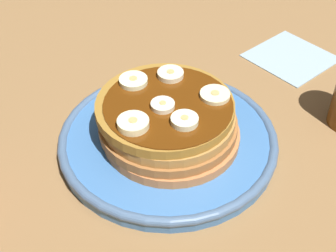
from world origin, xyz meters
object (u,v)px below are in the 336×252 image
object	(u,v)px
plate	(168,139)
banana_slice_3	(134,124)
pancake_stack	(167,121)
banana_slice_4	(132,82)
banana_slice_0	(160,104)
banana_slice_2	(215,95)
banana_slice_5	(185,121)
napkin	(293,58)
banana_slice_1	(170,75)

from	to	relation	value
plate	banana_slice_3	xyz separation A→B (cm)	(5.35, 0.08, 5.88)
pancake_stack	banana_slice_4	bearing A→B (deg)	-88.75
banana_slice_0	banana_slice_2	size ratio (longest dim) A/B	0.78
banana_slice_0	banana_slice_5	distance (cm)	4.05
banana_slice_2	banana_slice_3	distance (cm)	10.45
banana_slice_0	banana_slice_2	distance (cm)	6.53
banana_slice_2	napkin	xyz separation A→B (cm)	(-22.15, -2.62, -6.62)
banana_slice_3	banana_slice_1	bearing A→B (deg)	-159.27
plate	banana_slice_2	xyz separation A→B (cm)	(-4.69, 2.96, 5.71)
pancake_stack	banana_slice_2	bearing A→B (deg)	148.63
pancake_stack	banana_slice_5	bearing A→B (deg)	74.83
pancake_stack	banana_slice_0	size ratio (longest dim) A/B	6.31
banana_slice_1	banana_slice_4	world-z (taller)	same
banana_slice_1	banana_slice_4	bearing A→B (deg)	-27.74
banana_slice_1	banana_slice_5	size ratio (longest dim) A/B	1.06
pancake_stack	banana_slice_5	world-z (taller)	banana_slice_5
banana_slice_1	banana_slice_2	xyz separation A→B (cm)	(-0.67, 6.43, -0.08)
pancake_stack	napkin	distance (cm)	27.29
plate	banana_slice_5	size ratio (longest dim) A/B	8.69
pancake_stack	banana_slice_0	bearing A→B (deg)	-34.71
banana_slice_0	banana_slice_4	size ratio (longest dim) A/B	0.80
plate	pancake_stack	size ratio (longest dim) A/B	1.53
banana_slice_5	napkin	size ratio (longest dim) A/B	0.28
plate	banana_slice_4	xyz separation A→B (cm)	(0.29, -5.73, 5.76)
banana_slice_0	banana_slice_1	size ratio (longest dim) A/B	0.85
banana_slice_5	banana_slice_4	bearing A→B (deg)	-95.17
banana_slice_2	napkin	world-z (taller)	banana_slice_2
pancake_stack	banana_slice_2	world-z (taller)	banana_slice_2
banana_slice_1	banana_slice_3	xyz separation A→B (cm)	(9.38, 3.55, 0.09)
banana_slice_2	napkin	bearing A→B (deg)	-173.24
plate	banana_slice_3	world-z (taller)	banana_slice_3
banana_slice_2	napkin	size ratio (longest dim) A/B	0.32
banana_slice_2	banana_slice_4	world-z (taller)	banana_slice_4
napkin	banana_slice_1	bearing A→B (deg)	-9.47
banana_slice_0	banana_slice_2	xyz separation A→B (cm)	(-5.55, 3.44, -0.04)
banana_slice_3	plate	bearing A→B (deg)	-179.15
banana_slice_0	banana_slice_4	world-z (taller)	same
banana_slice_4	plate	bearing A→B (deg)	92.87
banana_slice_3	banana_slice_4	xyz separation A→B (cm)	(-5.07, -5.81, -0.12)
pancake_stack	banana_slice_0	world-z (taller)	banana_slice_0
plate	banana_slice_4	bearing A→B (deg)	-87.13
plate	napkin	distance (cm)	26.86
banana_slice_3	banana_slice_4	bearing A→B (deg)	-131.08
banana_slice_3	pancake_stack	bearing A→B (deg)	-179.13
banana_slice_2	banana_slice_3	size ratio (longest dim) A/B	1.01
plate	pancake_stack	xyz separation A→B (cm)	(0.16, 0.00, 3.03)
banana_slice_0	banana_slice_4	bearing A→B (deg)	-96.17
banana_slice_2	napkin	distance (cm)	23.26
pancake_stack	plate	bearing A→B (deg)	-179.74
banana_slice_5	napkin	world-z (taller)	banana_slice_5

